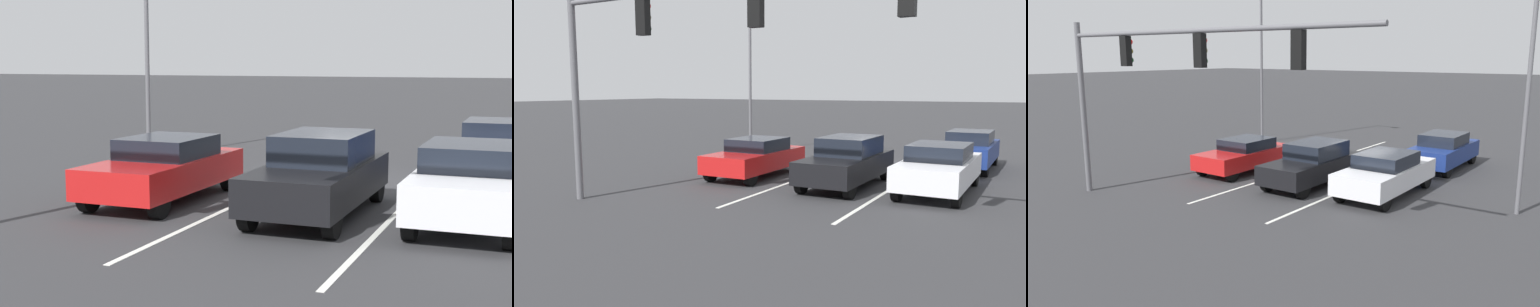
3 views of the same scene
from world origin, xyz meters
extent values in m
plane|color=#333335|center=(0.00, 0.00, 0.00)|extent=(240.00, 240.00, 0.00)
cube|color=silver|center=(-1.69, 1.60, 0.01)|extent=(0.12, 15.20, 0.01)
cube|color=silver|center=(1.69, 1.60, 0.01)|extent=(0.12, 15.20, 0.01)
cube|color=silver|center=(-3.13, 4.16, 0.71)|extent=(1.89, 4.75, 0.71)
cube|color=black|center=(-3.13, 4.17, 1.30)|extent=(1.67, 2.18, 0.48)
cube|color=red|center=(-3.79, 1.83, 0.89)|extent=(0.24, 0.06, 0.12)
cube|color=red|center=(-2.47, 1.83, 0.89)|extent=(0.24, 0.06, 0.12)
cylinder|color=black|center=(-3.95, 5.94, 0.35)|extent=(0.22, 0.70, 0.70)
cylinder|color=black|center=(-2.31, 5.94, 0.35)|extent=(0.22, 0.70, 0.70)
cylinder|color=black|center=(-3.95, 2.39, 0.35)|extent=(0.22, 0.70, 0.70)
cylinder|color=black|center=(-2.31, 2.39, 0.35)|extent=(0.22, 0.70, 0.70)
cube|color=black|center=(-0.24, 4.54, 0.69)|extent=(1.84, 4.76, 0.71)
cube|color=black|center=(-0.24, 4.25, 1.34)|extent=(1.62, 2.29, 0.60)
cube|color=red|center=(-0.89, 2.20, 0.87)|extent=(0.24, 0.06, 0.12)
cube|color=red|center=(0.40, 2.20, 0.87)|extent=(0.24, 0.06, 0.12)
cylinder|color=black|center=(-1.03, 6.33, 0.33)|extent=(0.22, 0.67, 0.67)
cylinder|color=black|center=(0.54, 6.33, 0.33)|extent=(0.22, 0.67, 0.67)
cylinder|color=black|center=(-1.03, 2.74, 0.33)|extent=(0.22, 0.67, 0.67)
cylinder|color=black|center=(0.54, 2.74, 0.33)|extent=(0.22, 0.67, 0.67)
cube|color=red|center=(3.38, 4.36, 0.64)|extent=(1.90, 4.51, 0.65)
cube|color=black|center=(3.38, 4.19, 1.19)|extent=(1.67, 2.03, 0.45)
cube|color=red|center=(2.72, 2.15, 0.80)|extent=(0.24, 0.06, 0.12)
cube|color=red|center=(4.05, 2.15, 0.80)|extent=(0.24, 0.06, 0.12)
cylinder|color=black|center=(2.56, 6.06, 0.31)|extent=(0.22, 0.63, 0.63)
cylinder|color=black|center=(4.20, 6.06, 0.31)|extent=(0.22, 0.63, 0.63)
cylinder|color=black|center=(2.56, 2.67, 0.31)|extent=(0.22, 0.63, 0.63)
cylinder|color=black|center=(4.20, 2.67, 0.31)|extent=(0.22, 0.63, 0.63)
cube|color=navy|center=(-3.29, -1.35, 0.70)|extent=(1.79, 4.56, 0.72)
cube|color=black|center=(-3.29, -1.31, 1.31)|extent=(1.58, 2.16, 0.50)
cube|color=red|center=(-3.91, -3.59, 0.88)|extent=(0.24, 0.06, 0.12)
cube|color=red|center=(-2.66, -3.59, 0.88)|extent=(0.24, 0.06, 0.12)
cylinder|color=black|center=(-4.05, 0.34, 0.34)|extent=(0.22, 0.68, 0.68)
cylinder|color=black|center=(-2.52, 0.34, 0.34)|extent=(0.22, 0.68, 0.68)
cylinder|color=black|center=(-4.05, -3.04, 0.34)|extent=(0.22, 0.68, 0.68)
cylinder|color=black|center=(-2.52, -3.04, 0.34)|extent=(0.22, 0.68, 0.68)
cylinder|color=slate|center=(5.90, 10.20, 3.02)|extent=(0.20, 0.20, 6.05)
sphere|color=#0A3814|center=(-3.53, 10.04, 4.77)|extent=(0.20, 0.20, 0.20)
cube|color=black|center=(-0.16, 10.20, 5.06)|extent=(0.32, 0.22, 0.95)
sphere|color=#4C420C|center=(-0.16, 10.04, 5.06)|extent=(0.20, 0.20, 0.20)
sphere|color=#0A3814|center=(-0.16, 10.04, 4.77)|extent=(0.20, 0.20, 0.20)
cube|color=black|center=(3.22, 10.20, 5.06)|extent=(0.32, 0.22, 0.95)
sphere|color=red|center=(3.22, 10.04, 5.34)|extent=(0.20, 0.20, 0.20)
sphere|color=#4C420C|center=(3.22, 10.04, 5.06)|extent=(0.20, 0.20, 0.20)
sphere|color=#0A3814|center=(3.22, 10.04, 4.77)|extent=(0.20, 0.20, 0.20)
cylinder|color=slate|center=(7.34, -1.69, 4.68)|extent=(0.14, 0.14, 9.37)
camera|label=1|loc=(-4.34, 18.07, 3.08)|focal=50.00mm
camera|label=2|loc=(-6.05, 20.01, 3.20)|focal=35.00mm
camera|label=3|loc=(-10.56, 20.21, 4.94)|focal=35.00mm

